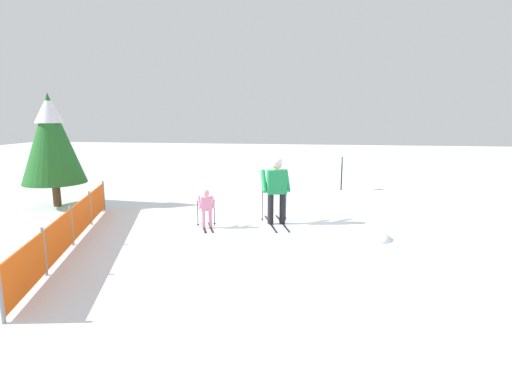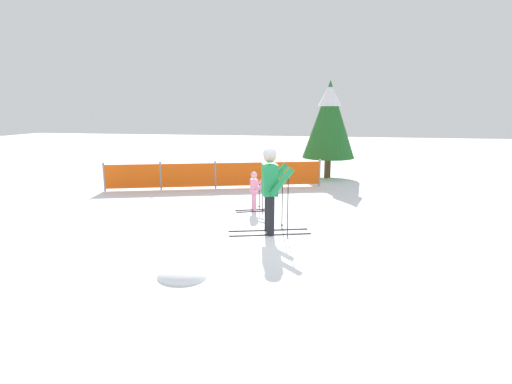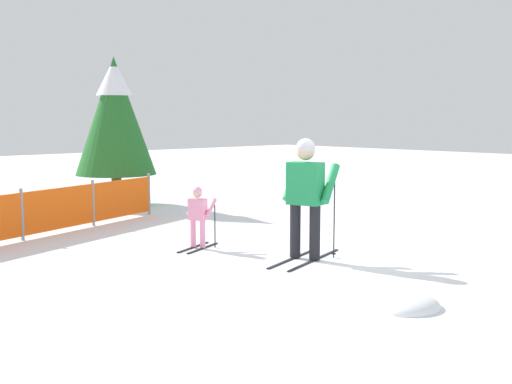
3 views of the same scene
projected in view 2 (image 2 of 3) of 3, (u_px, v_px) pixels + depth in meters
ground_plane at (279, 236)px, 8.30m from camera, size 60.00×60.00×0.00m
skier_adult at (271, 182)px, 8.31m from camera, size 1.77×0.93×1.84m
skier_child at (255, 188)px, 10.23m from camera, size 0.98×0.59×1.03m
safety_fence at (215, 175)px, 13.14m from camera, size 6.79×2.24×0.92m
conifer_far at (329, 118)px, 14.86m from camera, size 1.95×1.95×3.62m
snow_mound at (182, 277)px, 6.30m from camera, size 0.80×0.68×0.32m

